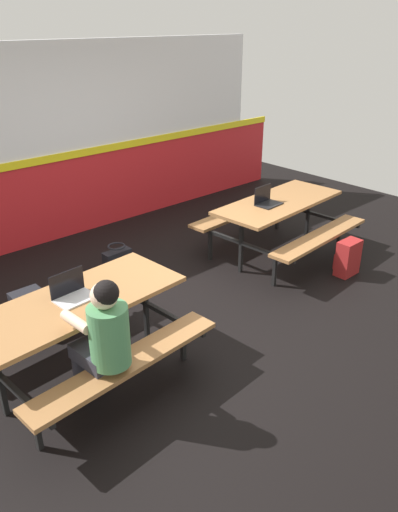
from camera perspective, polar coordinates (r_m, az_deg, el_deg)
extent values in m
cube|color=black|center=(5.56, 0.23, -5.32)|extent=(10.00, 10.00, 0.02)
cube|color=red|center=(7.39, -14.20, 6.66)|extent=(8.00, 0.12, 1.10)
cube|color=yellow|center=(7.17, -14.46, 11.07)|extent=(8.00, 0.03, 0.10)
cube|color=silver|center=(7.08, -15.41, 17.02)|extent=(6.72, 0.12, 1.40)
cube|color=#9E6B3D|center=(4.28, -13.82, -5.06)|extent=(1.88, 0.88, 0.04)
cube|color=#9E6B3D|center=(3.99, -8.23, -11.98)|extent=(1.75, 0.40, 0.04)
cube|color=#9E6B3D|center=(4.91, -17.58, -5.25)|extent=(1.75, 0.40, 0.04)
cube|color=black|center=(3.94, -18.02, -18.06)|extent=(0.04, 0.04, 0.41)
cube|color=black|center=(4.83, -6.09, -5.74)|extent=(0.04, 0.04, 0.70)
cube|color=black|center=(4.80, -6.11, -5.34)|extent=(0.15, 1.55, 0.04)
cube|color=black|center=(4.59, -1.81, -9.61)|extent=(0.04, 0.04, 0.41)
cube|color=black|center=(5.25, -9.64, -5.05)|extent=(0.04, 0.04, 0.41)
cube|color=#9E6B3D|center=(6.48, 9.09, 6.06)|extent=(1.88, 0.88, 0.04)
cube|color=#9E6B3D|center=(6.27, 13.63, 2.13)|extent=(1.75, 0.40, 0.04)
cube|color=#9E6B3D|center=(6.93, 4.65, 5.07)|extent=(1.75, 0.40, 0.04)
cube|color=black|center=(6.06, 4.82, 1.15)|extent=(0.04, 0.04, 0.70)
cube|color=black|center=(6.05, 4.83, 1.50)|extent=(0.15, 1.55, 0.04)
cube|color=black|center=(5.85, 8.61, -1.57)|extent=(0.04, 0.04, 0.41)
cube|color=black|center=(6.42, 1.27, 1.27)|extent=(0.04, 0.04, 0.41)
cube|color=black|center=(7.18, 12.30, 4.62)|extent=(0.04, 0.04, 0.70)
cube|color=black|center=(7.17, 12.33, 4.92)|extent=(0.15, 1.55, 0.04)
cube|color=black|center=(7.01, 15.68, 2.42)|extent=(0.04, 0.04, 0.41)
cube|color=black|center=(7.49, 8.93, 4.59)|extent=(0.04, 0.04, 0.41)
cylinder|color=#2D2D38|center=(4.24, -13.32, -13.48)|extent=(0.11, 0.11, 0.45)
cylinder|color=#2D2D38|center=(4.31, -11.30, -12.48)|extent=(0.11, 0.11, 0.45)
cube|color=#2D2D38|center=(4.00, -11.41, -10.78)|extent=(0.33, 0.40, 0.12)
cylinder|color=#4C8C59|center=(3.74, -10.18, -8.95)|extent=(0.30, 0.30, 0.48)
cylinder|color=beige|center=(3.77, -13.84, -7.30)|extent=(0.10, 0.30, 0.08)
cylinder|color=beige|center=(3.90, -10.41, -5.78)|extent=(0.10, 0.30, 0.08)
sphere|color=beige|center=(3.58, -10.77, -4.46)|extent=(0.20, 0.20, 0.20)
sphere|color=black|center=(3.54, -10.53, -4.14)|extent=(0.18, 0.18, 0.18)
cube|color=silver|center=(4.26, -13.89, -4.76)|extent=(0.33, 0.24, 0.01)
cube|color=black|center=(4.29, -14.83, -2.96)|extent=(0.32, 0.03, 0.21)
cube|color=black|center=(6.30, 7.97, 5.85)|extent=(0.33, 0.24, 0.01)
cube|color=black|center=(6.32, 7.26, 7.04)|extent=(0.32, 0.03, 0.21)
cube|color=black|center=(5.26, -18.86, -5.95)|extent=(0.30, 0.18, 0.44)
cube|color=black|center=(5.38, -19.25, -6.07)|extent=(0.21, 0.04, 0.19)
cube|color=black|center=(6.05, -9.24, -0.96)|extent=(0.34, 0.14, 0.36)
torus|color=black|center=(5.94, -9.40, 1.11)|extent=(0.21, 0.21, 0.02)
cube|color=maroon|center=(6.30, 16.61, -0.20)|extent=(0.30, 0.18, 0.44)
cube|color=maroon|center=(6.38, 15.71, -0.42)|extent=(0.21, 0.04, 0.19)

